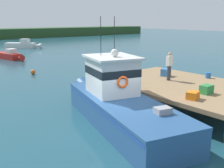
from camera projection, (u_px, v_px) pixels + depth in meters
name	position (u px, v px, depth m)	size (l,w,h in m)	color
ground_plane	(116.00, 125.00, 12.05)	(200.00, 200.00, 0.00)	#1E4C5B
dock	(182.00, 86.00, 14.75)	(6.00, 9.00, 1.20)	#4C3D2D
main_fishing_boat	(118.00, 101.00, 12.25)	(4.53, 9.94, 4.80)	#285184
crate_stack_mid_dock	(206.00, 89.00, 12.70)	(0.60, 0.44, 0.42)	#2D8442
crate_single_far	(166.00, 72.00, 16.67)	(0.60, 0.44, 0.46)	#3370B2
crate_stack_near_edge	(193.00, 95.00, 11.83)	(0.60, 0.44, 0.34)	orange
bait_bucket	(208.00, 75.00, 16.09)	(0.32, 0.32, 0.34)	#2866B2
deckhand_by_the_boat	(169.00, 66.00, 15.35)	(0.36, 0.22, 1.63)	#383842
moored_boat_far_left	(23.00, 45.00, 44.40)	(5.14, 5.21, 1.55)	silver
moored_boat_mid_harbor	(10.00, 56.00, 32.01)	(2.06, 5.09, 1.27)	red
mooring_buoy_channel_marker	(33.00, 72.00, 23.18)	(0.41, 0.41, 0.41)	#EA5B19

